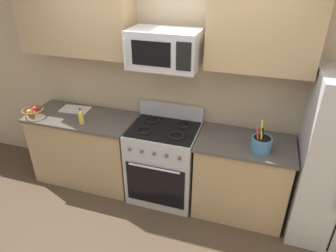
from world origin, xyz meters
The scene contains 12 objects.
ground_plane centered at (0.00, 0.00, 0.00)m, with size 16.00×16.00×0.00m, color #473828.
wall_back centered at (0.00, 1.07, 1.30)m, with size 8.00×0.10×2.60m, color tan.
counter_left centered at (-1.04, 0.68, 0.46)m, with size 1.30×0.62×0.91m.
range_oven centered at (0.00, 0.69, 0.47)m, with size 0.76×0.66×1.09m.
counter_right centered at (0.89, 0.68, 0.46)m, with size 0.99×0.62×0.91m.
microwave centered at (0.00, 0.71, 1.79)m, with size 0.69×0.44×0.37m.
upper_cabinets_left centered at (-1.04, 0.85, 2.02)m, with size 1.29×0.34×0.78m.
upper_cabinets_right centered at (0.89, 0.85, 2.02)m, with size 0.98×0.34×0.78m.
utensil_crock centered at (1.03, 0.56, 0.99)m, with size 0.20×0.20×0.34m.
fruit_basket centered at (-1.58, 0.52, 0.96)m, with size 0.25×0.25×0.11m.
cutting_board centered at (-1.20, 0.81, 0.92)m, with size 0.35×0.21×0.02m, color silver.
bottle_oil centered at (-0.93, 0.53, 0.99)m, with size 0.06×0.06×0.19m.
Camera 1 is at (0.93, -2.07, 2.54)m, focal length 32.45 mm.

